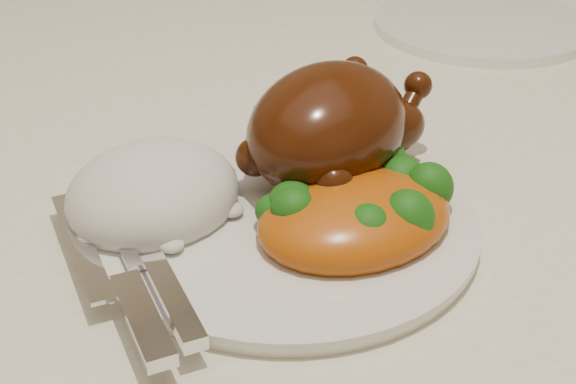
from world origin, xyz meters
TOP-DOWN VIEW (x-y plane):
  - dining_table at (0.00, 0.00)m, footprint 1.60×0.90m
  - tablecloth at (0.00, 0.00)m, footprint 1.73×1.03m
  - dinner_plate at (-0.02, -0.12)m, footprint 0.30×0.30m
  - side_plate at (0.39, 0.10)m, footprint 0.31×0.31m
  - roast_chicken at (0.03, -0.09)m, footprint 0.18×0.15m
  - rice_mound at (-0.09, -0.06)m, footprint 0.15×0.14m
  - mac_and_cheese at (0.01, -0.16)m, footprint 0.14×0.11m
  - cutlery at (-0.14, -0.14)m, footprint 0.05×0.20m

SIDE VIEW (x-z plane):
  - dining_table at x=0.00m, z-range 0.29..1.05m
  - tablecloth at x=0.00m, z-range 0.65..0.83m
  - dinner_plate at x=-0.02m, z-range 0.77..0.78m
  - side_plate at x=0.39m, z-range 0.77..0.78m
  - cutlery at x=-0.14m, z-range 0.78..0.79m
  - mac_and_cheese at x=0.01m, z-range 0.77..0.82m
  - rice_mound at x=-0.09m, z-range 0.76..0.82m
  - roast_chicken at x=0.03m, z-range 0.78..0.86m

